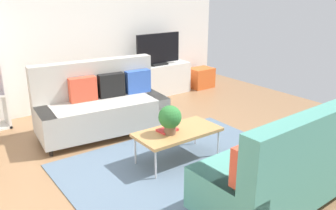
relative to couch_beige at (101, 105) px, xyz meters
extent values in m
plane|color=#936B47|center=(0.27, -1.30, -0.45)|extent=(7.68, 7.68, 0.00)
cube|color=white|center=(0.27, 1.50, 1.00)|extent=(6.40, 0.12, 2.90)
cube|color=slate|center=(0.33, -1.62, -0.45)|extent=(2.90, 2.20, 0.01)
cube|color=#B2ADA3|center=(-0.02, -0.07, -0.13)|extent=(1.98, 1.03, 0.44)
cube|color=#B2ADA3|center=(0.01, 0.25, 0.37)|extent=(1.91, 0.39, 0.56)
cube|color=#B2ADA3|center=(0.83, -0.16, -0.02)|extent=(0.29, 0.86, 0.22)
cube|color=#B2ADA3|center=(-0.87, 0.02, -0.02)|extent=(0.29, 0.86, 0.22)
cylinder|color=black|center=(0.81, -0.50, -0.40)|extent=(0.05, 0.05, 0.10)
cylinder|color=black|center=(-0.92, -0.32, -0.40)|extent=(0.05, 0.05, 0.10)
cylinder|color=black|center=(0.88, 0.18, -0.40)|extent=(0.05, 0.05, 0.10)
cylinder|color=black|center=(-0.85, 0.36, -0.40)|extent=(0.05, 0.05, 0.10)
cube|color=#3359B2|center=(0.66, 0.00, 0.27)|extent=(0.41, 0.18, 0.36)
cube|color=black|center=(0.21, 0.05, 0.27)|extent=(0.41, 0.18, 0.36)
cube|color=#D84C33|center=(-0.23, 0.09, 0.27)|extent=(0.41, 0.18, 0.36)
cube|color=teal|center=(0.68, -2.77, -0.13)|extent=(1.92, 0.89, 0.44)
cube|color=teal|center=(0.69, -3.09, 0.37)|extent=(1.90, 0.25, 0.56)
cube|color=teal|center=(-0.17, -2.79, -0.02)|extent=(0.22, 0.85, 0.22)
cube|color=teal|center=(1.53, -2.75, -0.02)|extent=(0.22, 0.85, 0.22)
cylinder|color=black|center=(1.54, -2.41, -0.40)|extent=(0.05, 0.05, 0.10)
cube|color=#D84C33|center=(0.01, -2.93, 0.27)|extent=(0.40, 0.15, 0.36)
cube|color=white|center=(0.46, -2.92, 0.27)|extent=(0.40, 0.15, 0.36)
cube|color=#B7844C|center=(0.38, -1.42, -0.05)|extent=(1.10, 0.56, 0.04)
cylinder|color=silver|center=(-0.12, -1.19, -0.26)|extent=(0.02, 0.02, 0.38)
cylinder|color=silver|center=(0.88, -1.19, -0.26)|extent=(0.02, 0.02, 0.38)
cylinder|color=silver|center=(-0.12, -1.65, -0.26)|extent=(0.02, 0.02, 0.38)
cylinder|color=silver|center=(0.88, -1.65, -0.26)|extent=(0.02, 0.02, 0.38)
cube|color=silver|center=(1.85, 1.16, -0.13)|extent=(1.40, 0.44, 0.64)
cube|color=black|center=(1.85, 1.14, 0.21)|extent=(0.36, 0.20, 0.04)
cube|color=black|center=(1.85, 1.14, 0.53)|extent=(1.00, 0.05, 0.60)
cube|color=orange|center=(2.95, 1.06, -0.23)|extent=(0.52, 0.40, 0.44)
cylinder|color=brown|center=(0.24, -1.44, 0.02)|extent=(0.15, 0.15, 0.11)
sphere|color=#2D7233|center=(0.24, -1.44, 0.19)|extent=(0.29, 0.29, 0.29)
cube|color=red|center=(0.27, -1.35, -0.02)|extent=(0.26, 0.20, 0.03)
cylinder|color=#4C72B2|center=(1.27, 1.21, 0.26)|extent=(0.09, 0.09, 0.15)
cylinder|color=#262626|center=(1.42, 1.12, 0.29)|extent=(0.05, 0.05, 0.21)
cylinder|color=#3F8C4C|center=(1.52, 1.12, 0.29)|extent=(0.06, 0.06, 0.19)
camera|label=1|loc=(-2.15, -4.69, 1.71)|focal=37.50mm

